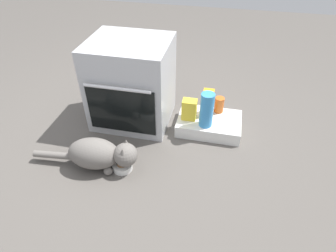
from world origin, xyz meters
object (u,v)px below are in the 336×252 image
Objects in this scene: pantry_cabinet at (209,124)px; cat at (100,154)px; juice_carton at (208,102)px; oven at (132,83)px; food_bowl at (122,166)px; water_bottle at (207,110)px; snack_bag at (189,110)px; sauce_jar at (219,105)px.

cat is at bearing -139.61° from pantry_cabinet.
juice_carton is (-0.03, 0.07, 0.18)m from pantry_cabinet.
juice_carton is at bearing 4.23° from oven.
water_bottle is at bearing 43.42° from food_bowl.
snack_bag is (-0.18, -0.03, 0.15)m from pantry_cabinet.
snack_bag is at bearing -5.71° from oven.
cat reaches higher than sauce_jar.
juice_carton is at bearing 34.91° from snack_bag.
sauce_jar reaches higher than pantry_cabinet.
food_bowl is at bearing -0.00° from cat.
snack_bag is 1.29× the size of sauce_jar.
water_bottle is at bearing -106.32° from pantry_cabinet.
food_bowl is 0.19m from cat.
snack_bag is 0.75× the size of juice_carton.
oven is 0.72m from food_bowl.
oven is at bearing 80.72° from cat.
oven reaches higher than pantry_cabinet.
pantry_cabinet is 1.79× the size of water_bottle.
pantry_cabinet is at bearing -117.97° from sauce_jar.
water_bottle is 1.67× the size of snack_bag.
snack_bag is (0.56, 0.60, 0.07)m from cat.
oven reaches higher than food_bowl.
oven is 4.96× the size of food_bowl.
cat is at bearing -143.05° from water_bottle.
cat is 4.48× the size of snack_bag.
pantry_cabinet is at bearing -1.60° from oven.
juice_carton is (-0.01, 0.16, -0.03)m from water_bottle.
oven reaches higher than juice_carton.
snack_bag is (0.51, -0.05, -0.16)m from oven.
oven reaches higher than snack_bag.
juice_carton is at bearing 51.35° from food_bowl.
juice_carton is 1.71× the size of sauce_jar.
oven is 5.21× the size of sauce_jar.
food_bowl is 0.61× the size of juice_carton.
cat is at bearing -175.32° from food_bowl.
cat is (-0.74, -0.63, 0.08)m from pantry_cabinet.
cat is 0.99m from juice_carton.
sauce_jar reaches higher than food_bowl.
pantry_cabinet is 0.97m from cat.
oven is at bearing 170.32° from water_bottle.
water_bottle reaches higher than juice_carton.
pantry_cabinet is 3.85× the size of sauce_jar.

